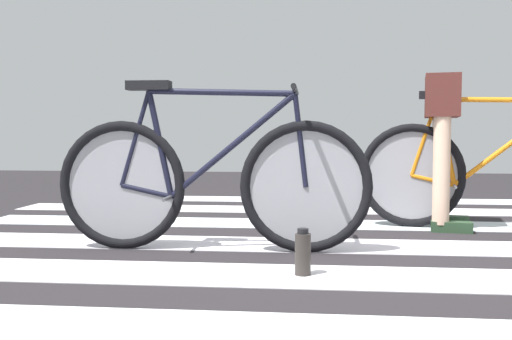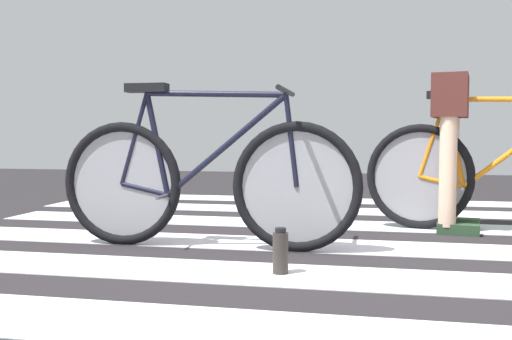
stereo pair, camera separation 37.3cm
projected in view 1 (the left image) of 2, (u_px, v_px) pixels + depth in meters
ground at (353, 270)px, 2.74m from camera, size 18.00×14.00×0.02m
crosswalk_markings at (351, 259)px, 2.93m from camera, size 5.46×5.76×0.00m
bicycle_1_of_2 at (212, 181)px, 3.13m from camera, size 1.74×0.52×0.93m
bicycle_2_of_2 at (490, 173)px, 3.80m from camera, size 1.72×0.55×0.93m
cyclist_2_of_2 at (442, 130)px, 3.87m from camera, size 0.37×0.44×1.04m
water_bottle at (303, 253)px, 2.59m from camera, size 0.07×0.07×0.22m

